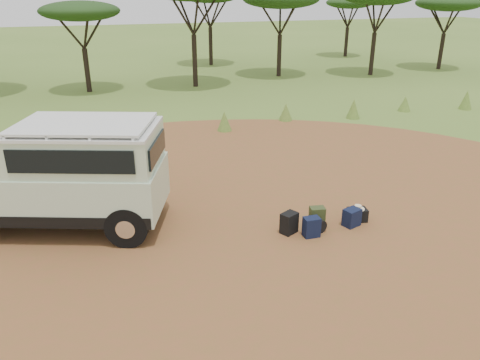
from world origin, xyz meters
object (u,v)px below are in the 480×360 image
object	(u,v)px
backpack_black	(289,223)
backpack_olive	(317,217)
backpack_navy	(311,227)
duffel_navy	(352,218)
hard_case	(357,215)
walking_staff	(79,199)
safari_vehicle	(59,178)

from	to	relation	value
backpack_black	backpack_olive	xyz separation A→B (m)	(0.79, 0.12, -0.01)
backpack_navy	duffel_navy	xyz separation A→B (m)	(1.17, 0.17, -0.02)
hard_case	backpack_black	bearing A→B (deg)	-168.57
walking_staff	backpack_olive	bearing A→B (deg)	-48.92
duffel_navy	hard_case	bearing A→B (deg)	16.07
backpack_navy	duffel_navy	distance (m)	1.18
backpack_navy	duffel_navy	world-z (taller)	backpack_navy
backpack_navy	hard_case	size ratio (longest dim) A/B	1.04
safari_vehicle	hard_case	size ratio (longest dim) A/B	12.29
backpack_navy	hard_case	world-z (taller)	backpack_navy
backpack_black	duffel_navy	distance (m)	1.61
backpack_navy	backpack_olive	size ratio (longest dim) A/B	0.98
safari_vehicle	backpack_black	size ratio (longest dim) A/B	10.97
backpack_black	backpack_navy	world-z (taller)	backpack_black
backpack_navy	hard_case	xyz separation A→B (m)	(1.44, 0.36, -0.08)
walking_staff	backpack_olive	size ratio (longest dim) A/B	3.24
backpack_navy	backpack_olive	xyz separation A→B (m)	(0.36, 0.43, 0.01)
safari_vehicle	backpack_olive	bearing A→B (deg)	1.30
walking_staff	backpack_black	distance (m)	5.02
backpack_black	backpack_olive	size ratio (longest dim) A/B	1.05
safari_vehicle	backpack_olive	size ratio (longest dim) A/B	11.53
safari_vehicle	walking_staff	distance (m)	0.67
backpack_black	backpack_navy	size ratio (longest dim) A/B	1.07
backpack_olive	hard_case	distance (m)	1.08
safari_vehicle	duffel_navy	world-z (taller)	safari_vehicle
backpack_black	backpack_olive	world-z (taller)	backpack_black
safari_vehicle	duffel_navy	bearing A→B (deg)	1.37
backpack_black	hard_case	world-z (taller)	backpack_black
backpack_black	duffel_navy	world-z (taller)	backpack_black
safari_vehicle	backpack_olive	distance (m)	6.22
backpack_black	backpack_navy	distance (m)	0.53
walking_staff	backpack_olive	world-z (taller)	walking_staff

